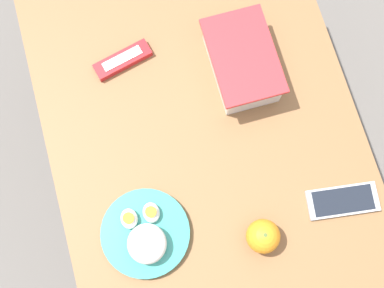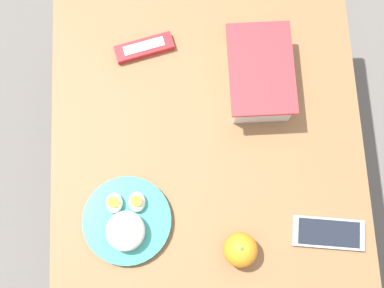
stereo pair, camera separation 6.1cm
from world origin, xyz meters
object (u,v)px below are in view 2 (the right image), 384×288
Objects in this scene: food_container at (259,75)px; orange_fruit at (241,250)px; rice_plate at (126,222)px; candy_bar at (144,48)px; cell_phone at (328,233)px.

food_container is 0.39m from orange_fruit.
rice_plate is at bearing -44.35° from food_container.
orange_fruit is 0.51× the size of candy_bar.
orange_fruit reaches higher than candy_bar.
cell_phone is at bearing 19.59° from food_container.
cell_phone is at bearing 97.94° from orange_fruit.
orange_fruit is at bearing -10.10° from food_container.
food_container is at bearing -160.41° from cell_phone.
orange_fruit is 0.51m from candy_bar.
rice_plate is 0.40m from candy_bar.
cell_phone is at bearing 84.38° from rice_plate.
rice_plate is 0.43m from cell_phone.
candy_bar reaches higher than cell_phone.
rice_plate reaches higher than candy_bar.
orange_fruit is at bearing -82.06° from cell_phone.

